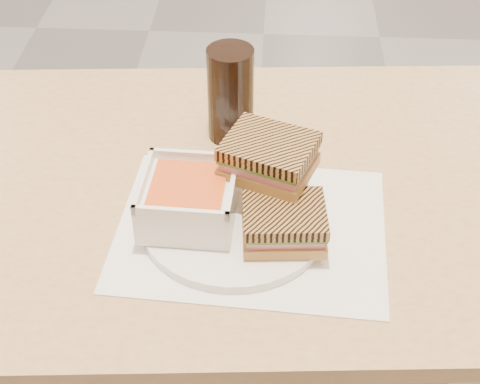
# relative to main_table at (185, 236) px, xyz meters

# --- Properties ---
(main_table) EXTENTS (1.25, 0.79, 0.75)m
(main_table) POSITION_rel_main_table_xyz_m (0.00, 0.00, 0.00)
(main_table) COLOR tan
(main_table) RESTS_ON ground
(tray_liner) EXTENTS (0.41, 0.32, 0.00)m
(tray_liner) POSITION_rel_main_table_xyz_m (0.11, -0.10, 0.12)
(tray_liner) COLOR white
(tray_liner) RESTS_ON main_table
(plate) EXTENTS (0.27, 0.27, 0.01)m
(plate) POSITION_rel_main_table_xyz_m (0.09, -0.09, 0.12)
(plate) COLOR white
(plate) RESTS_ON tray_liner
(soup_bowl) EXTENTS (0.14, 0.14, 0.07)m
(soup_bowl) POSITION_rel_main_table_xyz_m (0.02, -0.09, 0.16)
(soup_bowl) COLOR white
(soup_bowl) RESTS_ON plate
(panini_lower) EXTENTS (0.12, 0.10, 0.05)m
(panini_lower) POSITION_rel_main_table_xyz_m (0.16, -0.13, 0.16)
(panini_lower) COLOR #B67D42
(panini_lower) RESTS_ON plate
(panini_upper) EXTENTS (0.15, 0.14, 0.06)m
(panini_upper) POSITION_rel_main_table_xyz_m (0.14, -0.04, 0.21)
(panini_upper) COLOR #B67D42
(panini_upper) RESTS_ON panini_lower
(cola_glass) EXTENTS (0.08, 0.08, 0.16)m
(cola_glass) POSITION_rel_main_table_xyz_m (0.07, 0.13, 0.20)
(cola_glass) COLOR black
(cola_glass) RESTS_ON main_table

